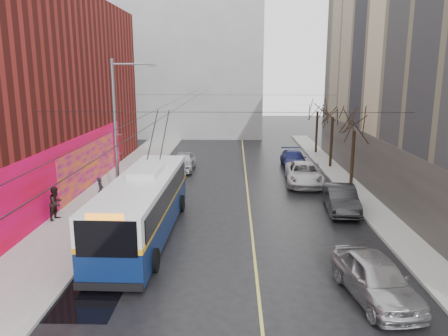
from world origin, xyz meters
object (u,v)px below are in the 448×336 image
at_px(tree_near, 355,120).
at_px(parked_car_b, 341,199).
at_px(streetlight_pole, 118,133).
at_px(pedestrian_c, 123,189).
at_px(parked_car_a, 376,278).
at_px(tree_far, 318,103).
at_px(pedestrian_a, 101,190).
at_px(tree_mid, 333,108).
at_px(parked_car_d, 294,159).
at_px(parked_car_c, 304,174).
at_px(trolleybus, 144,205).
at_px(following_car, 184,161).
at_px(pedestrian_b, 56,203).

xyz_separation_m(tree_near, parked_car_b, (-2.00, -5.31, -4.19)).
height_order(streetlight_pole, pedestrian_c, streetlight_pole).
bearing_deg(pedestrian_c, parked_car_a, -157.99).
bearing_deg(tree_far, pedestrian_a, -132.44).
xyz_separation_m(tree_near, tree_mid, (0.00, 7.00, 0.28)).
xyz_separation_m(parked_car_a, pedestrian_c, (-12.30, 11.56, 0.16)).
bearing_deg(parked_car_a, tree_near, 69.49).
bearing_deg(parked_car_b, pedestrian_c, 178.94).
height_order(tree_mid, parked_car_b, tree_mid).
height_order(parked_car_d, pedestrian_c, pedestrian_c).
bearing_deg(parked_car_b, parked_car_c, 104.02).
height_order(tree_far, trolleybus, tree_far).
bearing_deg(parked_car_d, parked_car_c, -89.76).
height_order(parked_car_d, following_car, following_car).
bearing_deg(parked_car_d, following_car, -171.17).
xyz_separation_m(tree_far, pedestrian_c, (-15.50, -18.21, -4.16)).
xyz_separation_m(tree_far, parked_car_b, (-2.00, -19.31, -4.35)).
distance_m(pedestrian_b, pedestrian_c, 4.47).
height_order(pedestrian_b, pedestrian_c, pedestrian_b).
bearing_deg(pedestrian_a, tree_near, -78.04).
relative_size(streetlight_pole, pedestrian_a, 5.42).
bearing_deg(tree_near, parked_car_a, -101.47).
xyz_separation_m(parked_car_a, parked_car_d, (0.00, 22.92, -0.09)).
relative_size(streetlight_pole, pedestrian_b, 4.80).
xyz_separation_m(parked_car_a, pedestrian_b, (-15.22, 8.19, 0.26)).
bearing_deg(pedestrian_c, parked_car_b, -119.45).
bearing_deg(trolleybus, parked_car_b, 22.41).
xyz_separation_m(tree_mid, pedestrian_c, (-15.50, -11.21, -4.27)).
bearing_deg(tree_near, parked_car_d, 114.10).
relative_size(tree_near, parked_car_c, 1.11).
bearing_deg(streetlight_pole, parked_car_a, -39.28).
height_order(tree_mid, tree_far, tree_mid).
relative_size(tree_near, parked_car_b, 1.34).
xyz_separation_m(tree_far, following_car, (-12.78, -8.30, -4.36)).
xyz_separation_m(parked_car_a, parked_car_c, (0.00, 17.00, -0.02)).
distance_m(tree_near, pedestrian_c, 16.55).
relative_size(tree_near, parked_car_d, 1.27).
bearing_deg(pedestrian_b, following_car, -8.18).
bearing_deg(pedestrian_a, parked_car_b, -96.16).
distance_m(parked_car_b, parked_car_d, 12.52).
distance_m(trolleybus, parked_car_c, 14.68).
relative_size(tree_near, tree_far, 0.97).
relative_size(streetlight_pole, parked_car_c, 1.56).
height_order(tree_near, pedestrian_a, tree_near).
distance_m(streetlight_pole, pedestrian_b, 5.24).
bearing_deg(parked_car_a, pedestrian_a, 131.28).
distance_m(streetlight_pole, tree_far, 25.09).
relative_size(tree_far, pedestrian_c, 3.96).
relative_size(streetlight_pole, parked_car_d, 1.78).
relative_size(parked_car_c, pedestrian_b, 3.09).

